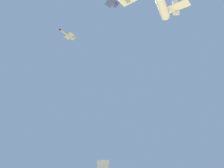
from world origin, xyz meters
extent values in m
cube|color=white|center=(-13.82, 5.65, 12.00)|extent=(6.40, 1.81, 7.60)
cone|color=white|center=(-67.48, 23.61, 118.75)|extent=(7.11, 7.43, 5.76)
cube|color=white|center=(-63.88, 29.33, 126.12)|extent=(8.10, 7.73, 10.26)
cube|color=white|center=(-62.67, 27.99, 118.95)|extent=(19.56, 20.67, 5.93)
cylinder|color=#38478C|center=(-12.94, 40.82, 102.22)|extent=(12.07, 7.68, 1.50)
cube|color=#38478C|center=(-14.25, 40.08, 102.02)|extent=(7.76, 9.13, 0.24)
cube|color=#38478C|center=(-17.73, 38.12, 104.17)|extent=(2.19, 1.35, 2.60)
cube|color=#38478C|center=(-17.73, 38.12, 102.42)|extent=(4.10, 5.16, 0.20)
cylinder|color=#999EA3|center=(15.75, 4.13, 106.53)|extent=(10.83, 9.62, 1.50)
cone|color=black|center=(21.44, 9.02, 106.53)|extent=(2.49, 2.44, 1.50)
cube|color=#999EA3|center=(14.62, 3.15, 106.33)|extent=(8.55, 8.93, 0.24)
cube|color=#999EA3|center=(11.58, 0.54, 108.48)|extent=(1.95, 1.72, 2.60)
cube|color=#999EA3|center=(11.58, 0.54, 106.73)|extent=(4.65, 4.94, 0.20)
camera|label=1|loc=(-6.65, 112.13, 2.03)|focal=29.48mm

